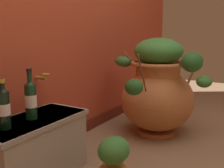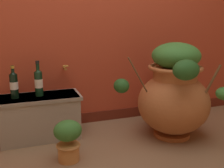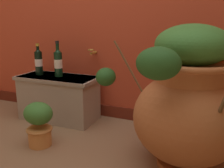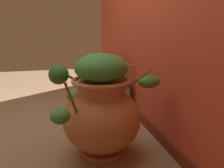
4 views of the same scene
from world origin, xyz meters
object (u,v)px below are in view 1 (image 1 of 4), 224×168
object	(u,v)px
terracotta_urn	(158,90)
potted_shrub	(114,161)
wine_bottle_left	(31,98)
wine_bottle_middle	(4,107)

from	to	relation	value
terracotta_urn	potted_shrub	distance (m)	1.03
wine_bottle_left	wine_bottle_middle	distance (m)	0.21
wine_bottle_middle	wine_bottle_left	bearing A→B (deg)	2.39
terracotta_urn	wine_bottle_left	xyz separation A→B (m)	(-1.16, 0.36, 0.13)
wine_bottle_left	potted_shrub	bearing A→B (deg)	-72.47
wine_bottle_left	terracotta_urn	bearing A→B (deg)	-17.50
potted_shrub	terracotta_urn	bearing A→B (deg)	7.78
terracotta_urn	wine_bottle_left	world-z (taller)	terracotta_urn
wine_bottle_middle	terracotta_urn	bearing A→B (deg)	-14.64
wine_bottle_left	potted_shrub	size ratio (longest dim) A/B	0.96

